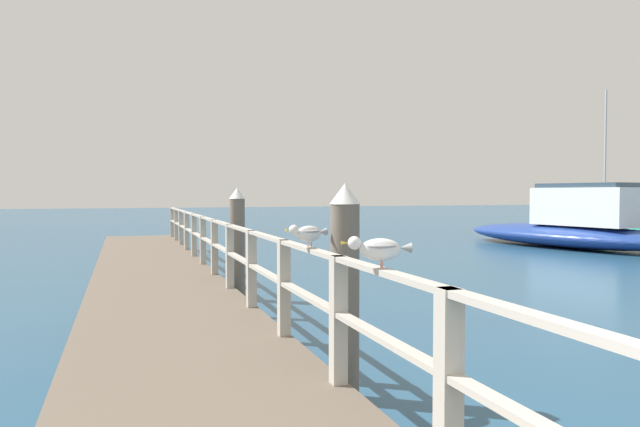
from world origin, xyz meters
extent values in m
cube|color=brown|center=(0.00, 10.69, 0.23)|extent=(2.27, 21.38, 0.46)
cube|color=#B2ADA3|center=(1.06, 2.45, 0.98)|extent=(0.12, 0.12, 1.03)
cube|color=#B2ADA3|center=(1.06, 4.10, 0.98)|extent=(0.12, 0.12, 1.03)
cube|color=#B2ADA3|center=(1.06, 5.75, 0.98)|extent=(0.12, 0.12, 1.03)
cube|color=#B2ADA3|center=(1.06, 7.39, 0.98)|extent=(0.12, 0.12, 1.03)
cube|color=#B2ADA3|center=(1.06, 9.04, 0.98)|extent=(0.12, 0.12, 1.03)
cube|color=#B2ADA3|center=(1.06, 10.69, 0.98)|extent=(0.12, 0.12, 1.03)
cube|color=#B2ADA3|center=(1.06, 12.34, 0.98)|extent=(0.12, 0.12, 1.03)
cube|color=#B2ADA3|center=(1.06, 13.99, 0.98)|extent=(0.12, 0.12, 1.03)
cube|color=#B2ADA3|center=(1.06, 15.64, 0.98)|extent=(0.12, 0.12, 1.03)
cube|color=#B2ADA3|center=(1.06, 17.29, 0.98)|extent=(0.12, 0.12, 1.03)
cube|color=#B2ADA3|center=(1.06, 18.93, 0.98)|extent=(0.12, 0.12, 1.03)
cube|color=#B2ADA3|center=(1.06, 20.58, 0.98)|extent=(0.12, 0.12, 1.03)
cube|color=#B2ADA3|center=(1.06, 10.69, 1.47)|extent=(0.10, 19.78, 0.04)
cube|color=#B2ADA3|center=(1.06, 10.69, 1.03)|extent=(0.10, 19.78, 0.04)
cylinder|color=#6B6056|center=(1.44, 4.92, 0.95)|extent=(0.28, 0.28, 1.89)
cone|color=white|center=(1.44, 4.92, 1.99)|extent=(0.29, 0.29, 0.20)
cylinder|color=#6B6056|center=(1.44, 10.39, 0.95)|extent=(0.28, 0.28, 1.89)
cone|color=white|center=(1.44, 10.39, 1.99)|extent=(0.29, 0.29, 0.20)
ellipsoid|color=white|center=(1.06, 3.31, 1.62)|extent=(0.30, 0.20, 0.15)
sphere|color=white|center=(0.89, 3.36, 1.66)|extent=(0.09, 0.09, 0.09)
cone|color=gold|center=(0.83, 3.37, 1.66)|extent=(0.05, 0.04, 0.02)
cone|color=#939399|center=(1.22, 3.26, 1.63)|extent=(0.10, 0.09, 0.07)
ellipsoid|color=#939399|center=(1.06, 3.31, 1.65)|extent=(0.26, 0.23, 0.04)
cylinder|color=tan|center=(1.06, 3.28, 1.52)|extent=(0.01, 0.01, 0.05)
cylinder|color=tan|center=(1.07, 3.33, 1.52)|extent=(0.01, 0.01, 0.05)
ellipsoid|color=white|center=(1.06, 4.87, 1.62)|extent=(0.31, 0.22, 0.15)
sphere|color=white|center=(0.89, 4.81, 1.66)|extent=(0.09, 0.09, 0.09)
cone|color=gold|center=(0.83, 4.79, 1.66)|extent=(0.06, 0.04, 0.02)
cone|color=#939399|center=(1.22, 4.93, 1.63)|extent=(0.10, 0.09, 0.07)
ellipsoid|color=#939399|center=(1.06, 4.87, 1.65)|extent=(0.27, 0.24, 0.04)
cylinder|color=tan|center=(1.08, 4.85, 1.52)|extent=(0.01, 0.01, 0.05)
cylinder|color=tan|center=(1.06, 4.90, 1.52)|extent=(0.01, 0.01, 0.05)
ellipsoid|color=#197266|center=(23.10, 22.88, 0.25)|extent=(2.21, 6.09, 0.51)
cylinder|color=#B2B2B7|center=(23.12, 23.18, 3.91)|extent=(0.10, 0.10, 6.81)
cylinder|color=#B2B2B7|center=(23.06, 22.13, 0.86)|extent=(0.18, 2.10, 0.08)
cube|color=beige|center=(23.07, 22.16, 0.66)|extent=(1.18, 2.21, 0.30)
ellipsoid|color=navy|center=(14.90, 16.85, 0.42)|extent=(4.51, 9.21, 0.84)
cube|color=white|center=(15.07, 15.99, 1.51)|extent=(2.48, 3.82, 1.34)
cube|color=#334756|center=(15.07, 15.99, 2.27)|extent=(2.30, 3.45, 0.16)
camera|label=1|loc=(-0.57, -0.18, 2.00)|focal=32.21mm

